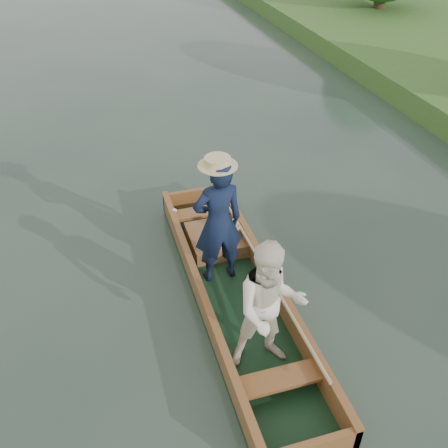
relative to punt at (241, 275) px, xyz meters
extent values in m
plane|color=#283D30|center=(0.01, 0.21, -0.69)|extent=(120.00, 120.00, 0.00)
cube|color=#133219|center=(0.01, 0.21, -0.65)|extent=(1.10, 5.00, 0.08)
cube|color=brown|center=(-0.50, 0.21, -0.45)|extent=(0.08, 5.00, 0.32)
cube|color=brown|center=(0.52, 0.21, -0.45)|extent=(0.08, 5.00, 0.32)
cube|color=brown|center=(0.01, 2.67, -0.45)|extent=(1.10, 0.08, 0.32)
cube|color=brown|center=(-0.50, 0.21, -0.27)|extent=(0.10, 5.00, 0.04)
cube|color=brown|center=(0.52, 0.21, -0.27)|extent=(0.10, 5.00, 0.04)
cube|color=brown|center=(0.01, 2.11, -0.39)|extent=(0.94, 0.30, 0.05)
cube|color=brown|center=(0.01, -1.39, -0.39)|extent=(0.94, 0.30, 0.05)
imported|color=#111B36|center=(-0.10, 0.73, 0.36)|extent=(0.73, 0.50, 1.93)
cylinder|color=beige|center=(-0.10, 0.73, 1.28)|extent=(0.52, 0.52, 0.12)
imported|color=white|center=(0.04, -0.91, 0.27)|extent=(0.94, 0.78, 1.76)
cube|color=brown|center=(0.07, 1.45, -0.50)|extent=(0.85, 0.90, 0.22)
sphere|color=tan|center=(0.32, 1.35, -0.29)|extent=(0.18, 0.18, 0.18)
sphere|color=tan|center=(0.32, 1.34, -0.16)|extent=(0.14, 0.14, 0.14)
sphere|color=tan|center=(0.27, 1.34, -0.10)|extent=(0.05, 0.05, 0.05)
sphere|color=tan|center=(0.37, 1.34, -0.10)|extent=(0.05, 0.05, 0.05)
sphere|color=tan|center=(0.32, 1.28, -0.17)|extent=(0.05, 0.05, 0.05)
sphere|color=tan|center=(0.24, 1.33, -0.27)|extent=(0.06, 0.06, 0.06)
sphere|color=tan|center=(0.41, 1.33, -0.27)|extent=(0.06, 0.06, 0.06)
sphere|color=tan|center=(0.28, 1.32, -0.37)|extent=(0.07, 0.07, 0.07)
sphere|color=tan|center=(0.37, 1.32, -0.37)|extent=(0.07, 0.07, 0.07)
cylinder|color=silver|center=(-0.46, 2.11, -0.36)|extent=(0.07, 0.07, 0.01)
cylinder|color=silver|center=(-0.46, 2.11, -0.32)|extent=(0.01, 0.01, 0.08)
ellipsoid|color=silver|center=(-0.46, 2.11, -0.27)|extent=(0.09, 0.09, 0.05)
cylinder|color=tan|center=(0.44, 0.28, -0.23)|extent=(0.04, 4.08, 0.19)
camera|label=1|loc=(-1.61, -4.62, 4.35)|focal=40.00mm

